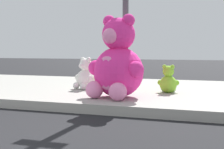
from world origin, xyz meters
The scene contains 6 objects.
sidewalk centered at (0.00, 5.20, 0.07)m, with size 28.00×4.40×0.15m, color #9E9B93.
sign_pole centered at (1.00, 4.40, 1.85)m, with size 0.56×0.11×3.20m.
plush_pink_large centered at (1.03, 3.81, 0.70)m, with size 1.04×0.98×1.38m.
plush_white centered at (0.03, 4.75, 0.41)m, with size 0.47×0.46×0.65m.
plush_lime centered at (1.74, 4.71, 0.36)m, with size 0.40×0.36×0.52m.
plush_yellow centered at (0.69, 5.10, 0.39)m, with size 0.43×0.42×0.60m.
Camera 1 is at (2.76, -1.39, 0.95)m, focal length 52.63 mm.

